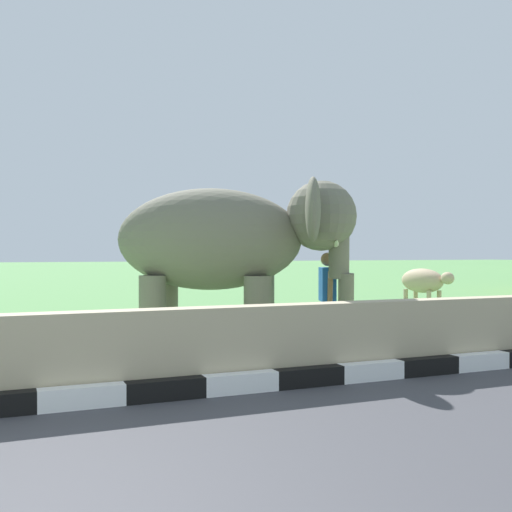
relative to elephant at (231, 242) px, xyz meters
The scene contains 4 objects.
barrier_parapet 3.38m from the elephant, 124.17° to the right, with size 28.00×0.36×1.00m, color tan.
elephant is the anchor object (origin of this frame).
person_handler 1.91m from the elephant, 11.80° to the right, with size 0.36×0.67×1.66m.
cow_near 8.02m from the elephant, 28.84° to the left, with size 0.72×1.91×1.23m.
Camera 1 is at (0.24, -3.07, 1.65)m, focal length 42.39 mm.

